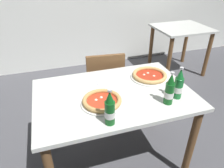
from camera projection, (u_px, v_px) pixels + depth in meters
name	position (u px, v px, depth m)	size (l,w,h in m)	color
ground_plane	(114.00, 159.00, 1.98)	(8.00, 8.00, 0.00)	#4C4C51
dining_table_main	(114.00, 105.00, 1.66)	(1.20, 0.80, 0.75)	silver
chair_behind_table	(104.00, 83.00, 2.26)	(0.44, 0.44, 0.85)	brown
dining_table_background	(180.00, 37.00, 3.27)	(0.80, 0.70, 0.75)	silver
pizza_margherita_near	(102.00, 101.00, 1.47)	(0.30, 0.30, 0.04)	white
pizza_marinara_far	(149.00, 76.00, 1.80)	(0.32, 0.32, 0.04)	white
beer_bottle_left	(179.00, 85.00, 1.50)	(0.07, 0.07, 0.25)	#196B2D
beer_bottle_center	(170.00, 91.00, 1.44)	(0.07, 0.07, 0.25)	#14591E
beer_bottle_right	(110.00, 110.00, 1.25)	(0.07, 0.07, 0.25)	#14591E
napkin_with_cutlery	(94.00, 80.00, 1.77)	(0.22, 0.22, 0.01)	white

